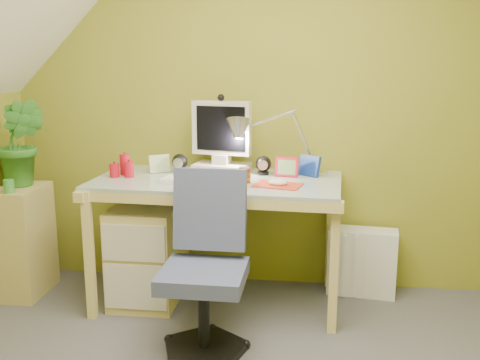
# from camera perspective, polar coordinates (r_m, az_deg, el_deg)

# --- Properties ---
(wall_back) EXTENTS (3.20, 0.01, 2.40)m
(wall_back) POSITION_cam_1_polar(r_m,az_deg,el_deg) (3.72, 1.16, 7.28)
(wall_back) COLOR olive
(wall_back) RESTS_ON floor
(desk) EXTENTS (1.54, 0.83, 0.80)m
(desk) POSITION_cam_1_polar(r_m,az_deg,el_deg) (3.55, -2.28, -6.21)
(desk) COLOR #D3BE6F
(desk) RESTS_ON floor
(monitor) EXTENTS (0.41, 0.28, 0.52)m
(monitor) POSITION_cam_1_polar(r_m,az_deg,el_deg) (3.57, -1.90, 4.82)
(monitor) COLOR beige
(monitor) RESTS_ON desk
(speaker_left) EXTENTS (0.10, 0.10, 0.12)m
(speaker_left) POSITION_cam_1_polar(r_m,az_deg,el_deg) (3.63, -6.13, 1.71)
(speaker_left) COLOR black
(speaker_left) RESTS_ON desk
(speaker_right) EXTENTS (0.12, 0.12, 0.12)m
(speaker_right) POSITION_cam_1_polar(r_m,az_deg,el_deg) (3.55, 2.39, 1.50)
(speaker_right) COLOR black
(speaker_right) RESTS_ON desk
(keyboard) EXTENTS (0.49, 0.23, 0.02)m
(keyboard) POSITION_cam_1_polar(r_m,az_deg,el_deg) (3.32, -4.10, -0.16)
(keyboard) COLOR white
(keyboard) RESTS_ON desk
(mousepad) EXTENTS (0.30, 0.24, 0.01)m
(mousepad) POSITION_cam_1_polar(r_m,az_deg,el_deg) (3.26, 3.86, -0.52)
(mousepad) COLOR red
(mousepad) RESTS_ON desk
(mouse) EXTENTS (0.11, 0.07, 0.04)m
(mouse) POSITION_cam_1_polar(r_m,az_deg,el_deg) (3.26, 3.86, -0.25)
(mouse) COLOR white
(mouse) RESTS_ON mousepad
(amber_tumbler) EXTENTS (0.08, 0.08, 0.09)m
(amber_tumbler) POSITION_cam_1_polar(r_m,az_deg,el_deg) (3.33, 0.49, 0.51)
(amber_tumbler) COLOR brown
(amber_tumbler) RESTS_ON desk
(candle_cluster) EXTENTS (0.20, 0.18, 0.13)m
(candle_cluster) POSITION_cam_1_polar(r_m,az_deg,el_deg) (3.58, -11.83, 1.44)
(candle_cluster) COLOR red
(candle_cluster) RESTS_ON desk
(photo_frame_red) EXTENTS (0.14, 0.04, 0.12)m
(photo_frame_red) POSITION_cam_1_polar(r_m,az_deg,el_deg) (3.50, 4.78, 1.33)
(photo_frame_red) COLOR red
(photo_frame_red) RESTS_ON desk
(photo_frame_blue) EXTENTS (0.13, 0.11, 0.13)m
(photo_frame_blue) POSITION_cam_1_polar(r_m,az_deg,el_deg) (3.54, 7.08, 1.45)
(photo_frame_blue) COLOR #153696
(photo_frame_blue) RESTS_ON desk
(photo_frame_green) EXTENTS (0.13, 0.08, 0.12)m
(photo_frame_green) POSITION_cam_1_polar(r_m,az_deg,el_deg) (3.65, -8.19, 1.65)
(photo_frame_green) COLOR #A8B57C
(photo_frame_green) RESTS_ON desk
(desk_lamp) EXTENTS (0.60, 0.37, 0.60)m
(desk_lamp) POSITION_cam_1_polar(r_m,az_deg,el_deg) (3.52, 5.38, 5.33)
(desk_lamp) COLOR silver
(desk_lamp) RESTS_ON desk
(side_ledge) EXTENTS (0.27, 0.41, 0.72)m
(side_ledge) POSITION_cam_1_polar(r_m,az_deg,el_deg) (3.94, -21.13, -5.78)
(side_ledge) COLOR tan
(side_ledge) RESTS_ON floor
(potted_plant) EXTENTS (0.33, 0.28, 0.56)m
(potted_plant) POSITION_cam_1_polar(r_m,az_deg,el_deg) (3.84, -21.34, 3.55)
(potted_plant) COLOR #337928
(potted_plant) RESTS_ON side_ledge
(green_cup) EXTENTS (0.07, 0.07, 0.08)m
(green_cup) POSITION_cam_1_polar(r_m,az_deg,el_deg) (3.70, -22.42, -0.60)
(green_cup) COLOR #43953E
(green_cup) RESTS_ON side_ledge
(task_chair) EXTENTS (0.49, 0.49, 0.88)m
(task_chair) POSITION_cam_1_polar(r_m,az_deg,el_deg) (2.93, -3.75, -9.55)
(task_chair) COLOR #444A6F
(task_chair) RESTS_ON floor
(radiator) EXTENTS (0.46, 0.23, 0.44)m
(radiator) POSITION_cam_1_polar(r_m,az_deg,el_deg) (3.80, 12.28, -8.12)
(radiator) COLOR white
(radiator) RESTS_ON floor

